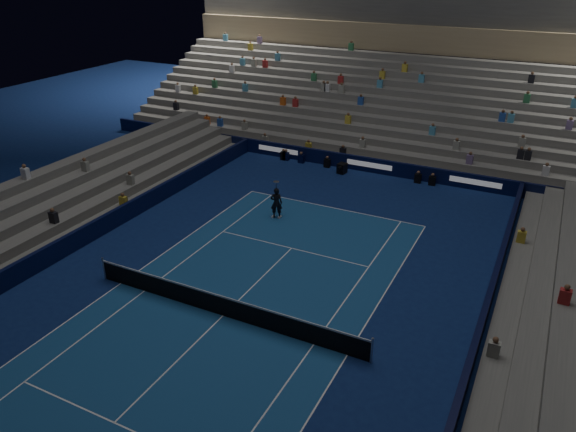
# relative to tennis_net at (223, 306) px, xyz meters

# --- Properties ---
(ground) EXTENTS (90.00, 90.00, 0.00)m
(ground) POSITION_rel_tennis_net_xyz_m (0.00, 0.00, -0.50)
(ground) COLOR #0D1E51
(ground) RESTS_ON ground
(court_surface) EXTENTS (10.97, 23.77, 0.01)m
(court_surface) POSITION_rel_tennis_net_xyz_m (0.00, 0.00, -0.50)
(court_surface) COLOR navy
(court_surface) RESTS_ON ground
(sponsor_barrier_far) EXTENTS (44.00, 0.25, 1.00)m
(sponsor_barrier_far) POSITION_rel_tennis_net_xyz_m (0.00, 18.50, -0.00)
(sponsor_barrier_far) COLOR black
(sponsor_barrier_far) RESTS_ON ground
(sponsor_barrier_east) EXTENTS (0.25, 37.00, 1.00)m
(sponsor_barrier_east) POSITION_rel_tennis_net_xyz_m (9.70, 0.00, -0.00)
(sponsor_barrier_east) COLOR black
(sponsor_barrier_east) RESTS_ON ground
(sponsor_barrier_west) EXTENTS (0.25, 37.00, 1.00)m
(sponsor_barrier_west) POSITION_rel_tennis_net_xyz_m (-9.70, 0.00, -0.00)
(sponsor_barrier_west) COLOR black
(sponsor_barrier_west) RESTS_ON ground
(grandstand_main) EXTENTS (44.00, 15.20, 11.20)m
(grandstand_main) POSITION_rel_tennis_net_xyz_m (0.00, 27.90, 2.87)
(grandstand_main) COLOR slate
(grandstand_main) RESTS_ON ground
(grandstand_west) EXTENTS (5.00, 37.00, 2.50)m
(grandstand_west) POSITION_rel_tennis_net_xyz_m (-13.17, 0.00, 0.41)
(grandstand_west) COLOR slate
(grandstand_west) RESTS_ON ground
(tennis_net) EXTENTS (12.90, 0.10, 1.10)m
(tennis_net) POSITION_rel_tennis_net_xyz_m (0.00, 0.00, 0.00)
(tennis_net) COLOR #B2B2B7
(tennis_net) RESTS_ON ground
(tennis_player) EXTENTS (0.78, 0.67, 1.82)m
(tennis_player) POSITION_rel_tennis_net_xyz_m (-2.35, 9.25, 0.40)
(tennis_player) COLOR black
(tennis_player) RESTS_ON ground
(broadcast_camera) EXTENTS (0.61, 1.03, 0.69)m
(broadcast_camera) POSITION_rel_tennis_net_xyz_m (-1.60, 17.40, -0.15)
(broadcast_camera) COLOR black
(broadcast_camera) RESTS_ON ground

